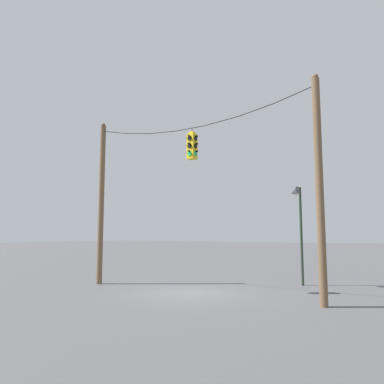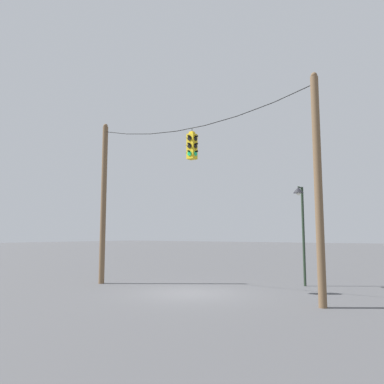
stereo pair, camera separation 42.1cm
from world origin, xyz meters
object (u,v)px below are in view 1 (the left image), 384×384
at_px(utility_pole_left, 101,202).
at_px(utility_pole_right, 319,187).
at_px(traffic_light_near_left_pole, 192,146).
at_px(street_lamp, 299,212).

relative_size(utility_pole_left, utility_pole_right, 1.00).
bearing_deg(utility_pole_left, traffic_light_near_left_pole, 0.00).
xyz_separation_m(utility_pole_right, street_lamp, (-2.18, 4.54, -0.55)).
xyz_separation_m(utility_pole_right, traffic_light_near_left_pole, (-5.20, 0.00, 2.10)).
bearing_deg(traffic_light_near_left_pole, utility_pole_right, -0.00).
bearing_deg(utility_pole_right, utility_pole_left, 180.00).
relative_size(utility_pole_right, street_lamp, 1.73).
xyz_separation_m(utility_pole_left, street_lamp, (8.43, 4.54, -0.55)).
bearing_deg(street_lamp, utility_pole_left, -151.67).
bearing_deg(traffic_light_near_left_pole, utility_pole_left, -180.00).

